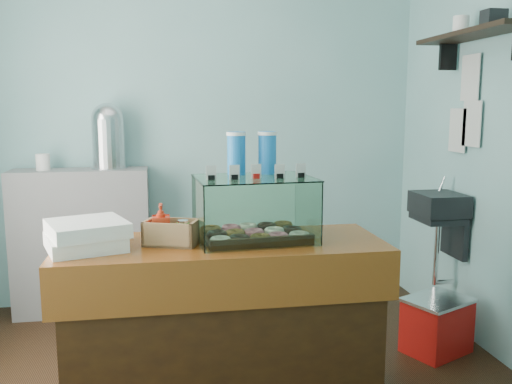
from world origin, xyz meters
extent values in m
cube|color=#7BB3B4|center=(0.00, 1.50, 1.40)|extent=(3.50, 0.04, 2.80)
cube|color=#7BB3B4|center=(0.00, -1.50, 1.40)|extent=(3.50, 0.04, 2.80)
cube|color=black|center=(1.58, 0.55, 0.90)|extent=(0.30, 0.35, 0.15)
cube|color=black|center=(1.71, 0.55, 0.70)|extent=(0.04, 0.30, 0.35)
cylinder|color=silver|center=(1.65, 0.65, 1.02)|extent=(0.02, 0.02, 0.12)
cylinder|color=silver|center=(1.58, 0.55, 0.55)|extent=(0.04, 0.04, 0.45)
cube|color=black|center=(1.60, 0.30, 2.00)|extent=(0.25, 1.00, 0.03)
cube|color=black|center=(1.67, 0.70, 1.90)|extent=(0.12, 0.03, 0.18)
cube|color=silver|center=(1.73, 0.45, 1.45)|extent=(0.01, 0.21, 0.30)
cube|color=silver|center=(1.73, 0.62, 1.40)|extent=(0.01, 0.21, 0.30)
cube|color=silver|center=(1.73, 0.50, 1.75)|extent=(0.01, 0.21, 0.30)
cube|color=#3B1F0B|center=(0.00, -0.25, 0.42)|extent=(1.50, 0.56, 0.84)
cube|color=#52280A|center=(0.00, -0.25, 0.87)|extent=(1.60, 0.60, 0.06)
cube|color=#52280A|center=(0.00, -0.53, 0.75)|extent=(1.60, 0.04, 0.18)
cube|color=gray|center=(-0.90, 1.32, 0.55)|extent=(1.00, 0.32, 1.10)
cube|color=#371E10|center=(0.16, -0.22, 0.91)|extent=(0.53, 0.40, 0.02)
torus|color=beige|center=(-0.02, -0.35, 0.94)|extent=(0.10, 0.10, 0.03)
torus|color=black|center=(0.08, -0.34, 0.94)|extent=(0.10, 0.10, 0.03)
torus|color=brown|center=(0.17, -0.34, 0.94)|extent=(0.10, 0.10, 0.03)
torus|color=pink|center=(0.27, -0.33, 0.94)|extent=(0.10, 0.10, 0.03)
torus|color=beige|center=(0.37, -0.32, 0.94)|extent=(0.10, 0.10, 0.03)
torus|color=black|center=(-0.03, -0.23, 0.94)|extent=(0.10, 0.10, 0.03)
torus|color=brown|center=(0.07, -0.22, 0.94)|extent=(0.10, 0.10, 0.03)
torus|color=pink|center=(0.16, -0.22, 0.94)|extent=(0.10, 0.10, 0.03)
torus|color=beige|center=(0.26, -0.21, 0.94)|extent=(0.10, 0.10, 0.03)
torus|color=black|center=(0.36, -0.20, 0.94)|extent=(0.10, 0.10, 0.03)
torus|color=brown|center=(-0.04, -0.11, 0.94)|extent=(0.10, 0.10, 0.03)
torus|color=pink|center=(0.06, -0.10, 0.94)|extent=(0.10, 0.10, 0.03)
torus|color=beige|center=(0.16, -0.10, 0.94)|extent=(0.10, 0.10, 0.03)
torus|color=black|center=(0.25, -0.09, 0.94)|extent=(0.10, 0.10, 0.03)
torus|color=brown|center=(0.35, -0.08, 0.94)|extent=(0.10, 0.10, 0.03)
cube|color=white|center=(0.18, -0.42, 1.05)|extent=(0.56, 0.05, 0.31)
cube|color=white|center=(0.15, -0.01, 1.05)|extent=(0.56, 0.05, 0.31)
cube|color=white|center=(-0.12, -0.24, 1.05)|extent=(0.04, 0.41, 0.31)
cube|color=white|center=(0.45, -0.20, 1.05)|extent=(0.04, 0.41, 0.31)
cube|color=white|center=(0.16, -0.22, 1.21)|extent=(0.61, 0.46, 0.01)
cube|color=silver|center=(-0.05, -0.28, 1.25)|extent=(0.05, 0.01, 0.07)
cube|color=black|center=(-0.05, -0.28, 1.23)|extent=(0.03, 0.02, 0.02)
cube|color=silver|center=(0.06, -0.27, 1.25)|extent=(0.05, 0.01, 0.07)
cube|color=black|center=(0.06, -0.27, 1.23)|extent=(0.03, 0.02, 0.02)
cube|color=silver|center=(0.17, -0.27, 1.25)|extent=(0.05, 0.01, 0.07)
cube|color=red|center=(0.17, -0.27, 1.23)|extent=(0.03, 0.02, 0.02)
cube|color=silver|center=(0.28, -0.26, 1.25)|extent=(0.05, 0.01, 0.07)
cube|color=black|center=(0.28, -0.26, 1.23)|extent=(0.03, 0.02, 0.02)
cube|color=silver|center=(0.39, -0.25, 1.25)|extent=(0.05, 0.01, 0.07)
cube|color=black|center=(0.39, -0.25, 1.23)|extent=(0.03, 0.02, 0.02)
cylinder|color=blue|center=(0.09, -0.09, 1.32)|extent=(0.09, 0.09, 0.22)
cylinder|color=white|center=(0.09, -0.09, 1.42)|extent=(0.10, 0.10, 0.02)
cylinder|color=blue|center=(0.26, -0.07, 1.32)|extent=(0.09, 0.09, 0.22)
cylinder|color=white|center=(0.26, -0.07, 1.42)|extent=(0.10, 0.10, 0.02)
cube|color=#AA7B55|center=(-0.25, -0.26, 0.91)|extent=(0.29, 0.22, 0.01)
cube|color=#AA7B55|center=(-0.27, -0.32, 0.96)|extent=(0.24, 0.10, 0.12)
cube|color=#AA7B55|center=(-0.23, -0.19, 0.96)|extent=(0.24, 0.10, 0.12)
cube|color=#AA7B55|center=(-0.36, -0.22, 0.96)|extent=(0.06, 0.15, 0.12)
cube|color=#AA7B55|center=(-0.14, -0.30, 0.96)|extent=(0.06, 0.15, 0.12)
imported|color=red|center=(-0.30, -0.24, 1.01)|extent=(0.11, 0.11, 0.19)
cylinder|color=#3F8022|center=(-0.19, -0.28, 0.96)|extent=(0.06, 0.06, 0.10)
cylinder|color=silver|center=(-0.19, -0.28, 1.02)|extent=(0.05, 0.05, 0.01)
cube|color=white|center=(-0.65, -0.27, 0.93)|extent=(0.42, 0.42, 0.07)
cube|color=white|center=(-0.64, -0.27, 1.00)|extent=(0.43, 0.43, 0.07)
cylinder|color=silver|center=(-0.68, 1.34, 1.10)|extent=(0.27, 0.27, 0.01)
cylinder|color=silver|center=(-0.68, 1.34, 1.29)|extent=(0.24, 0.24, 0.36)
sphere|color=silver|center=(-0.68, 1.34, 1.47)|extent=(0.24, 0.24, 0.24)
cube|color=red|center=(1.42, 0.20, 0.17)|extent=(0.47, 0.43, 0.34)
cube|color=silver|center=(1.42, 0.20, 0.35)|extent=(0.50, 0.45, 0.02)
camera|label=1|loc=(-0.28, -2.84, 1.56)|focal=38.00mm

